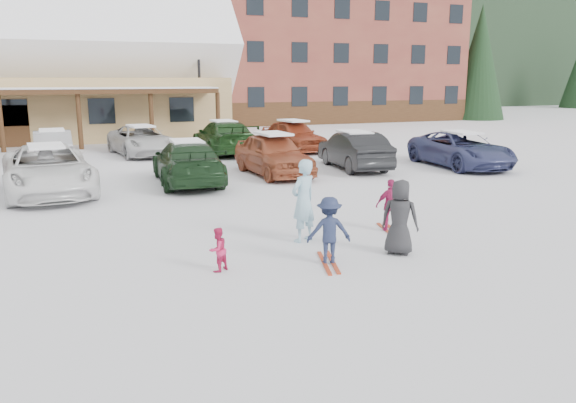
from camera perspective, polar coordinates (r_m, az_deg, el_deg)
name	(u,v)px	position (r m, az deg, el deg)	size (l,w,h in m)	color
ground	(292,263)	(11.07, 0.37, -6.22)	(160.00, 160.00, 0.00)	white
alpine_hotel	(289,19)	(51.34, 0.10, 18.05)	(31.48, 14.01, 21.48)	maroon
lamp_post	(199,85)	(34.63, -8.98, 11.66)	(0.50, 0.25, 5.61)	black
conifer_1	(480,47)	(53.80, 18.96, 14.61)	(4.84, 4.84, 11.22)	black
conifer_3	(183,62)	(54.70, -10.60, 13.80)	(3.96, 3.96, 9.18)	black
conifer_4	(427,52)	(67.44, 13.95, 14.55)	(5.06, 5.06, 11.73)	black
adult_skier	(303,201)	(12.28, 1.57, 0.07)	(0.67, 0.44, 1.83)	#91BDD0
toddler_red	(218,250)	(10.55, -7.15, -4.87)	(0.41, 0.32, 0.84)	#C92154
child_navy	(329,230)	(10.88, 4.19, -2.96)	(0.85, 0.49, 1.32)	#1D2643
skis_child_navy	(328,262)	(11.06, 4.13, -6.19)	(0.20, 1.40, 0.03)	#A53317
child_magenta	(391,205)	(13.40, 10.42, -0.38)	(0.73, 0.30, 1.24)	#AE225A
skis_child_magenta	(390,230)	(13.54, 10.32, -2.89)	(0.20, 1.40, 0.03)	#A53317
bystander_dark	(400,217)	(11.63, 11.29, -1.58)	(0.76, 0.49, 1.55)	#272729
parked_car_2	(48,170)	(18.95, -23.20, 2.96)	(2.53, 5.49, 1.53)	white
parked_car_3	(188,162)	(19.53, -10.17, 3.93)	(2.06, 5.07, 1.47)	#18321A
parked_car_4	(273,154)	(21.03, -1.51, 4.83)	(1.84, 4.56, 1.55)	#A04D2E
parked_car_5	(354,150)	(22.62, 6.72, 5.18)	(1.56, 4.49, 1.48)	black
parked_car_6	(461,149)	(24.05, 17.13, 5.07)	(2.36, 5.11, 1.42)	navy
parked_car_9	(53,146)	(26.30, -22.76, 5.21)	(1.47, 4.22, 1.39)	#9C9CA1
parked_car_10	(141,140)	(27.48, -14.67, 6.02)	(2.30, 4.98, 1.38)	silver
parked_car_11	(224,137)	(27.27, -6.54, 6.49)	(2.20, 5.41, 1.57)	#1A3E17
parked_car_12	(293,136)	(28.14, 0.53, 6.70)	(1.79, 4.46, 1.52)	#9D3E22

